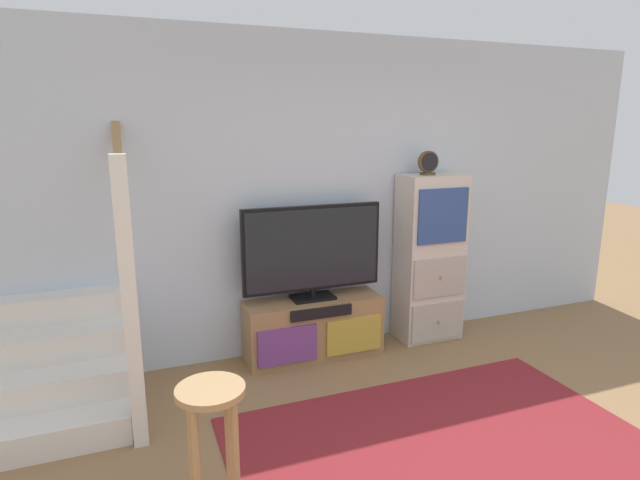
# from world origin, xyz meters

# --- Properties ---
(back_wall) EXTENTS (6.40, 0.12, 2.70)m
(back_wall) POSITION_xyz_m (0.00, 2.46, 1.35)
(back_wall) COLOR silver
(back_wall) RESTS_ON ground_plane
(area_rug) EXTENTS (2.60, 1.80, 0.01)m
(area_rug) POSITION_xyz_m (0.00, 0.60, 0.01)
(area_rug) COLOR maroon
(area_rug) RESTS_ON ground_plane
(media_console) EXTENTS (1.18, 0.38, 0.51)m
(media_console) POSITION_xyz_m (-0.30, 2.19, 0.26)
(media_console) COLOR #997047
(media_console) RESTS_ON ground_plane
(television) EXTENTS (1.20, 0.22, 0.80)m
(television) POSITION_xyz_m (-0.30, 2.22, 0.94)
(television) COLOR black
(television) RESTS_ON media_console
(side_cabinet) EXTENTS (0.58, 0.38, 1.53)m
(side_cabinet) POSITION_xyz_m (0.84, 2.20, 0.76)
(side_cabinet) COLOR beige
(side_cabinet) RESTS_ON ground_plane
(desk_clock) EXTENTS (0.18, 0.08, 0.21)m
(desk_clock) POSITION_xyz_m (0.77, 2.19, 1.63)
(desk_clock) COLOR #4C3823
(desk_clock) RESTS_ON side_cabinet
(staircase) EXTENTS (1.00, 1.36, 2.20)m
(staircase) POSITION_xyz_m (-2.24, 2.20, 0.37)
(staircase) COLOR silver
(staircase) RESTS_ON ground_plane
(bar_stool_near) EXTENTS (0.34, 0.34, 0.72)m
(bar_stool_near) POSITION_xyz_m (-1.42, 0.62, 0.53)
(bar_stool_near) COLOR #A37A4C
(bar_stool_near) RESTS_ON ground_plane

